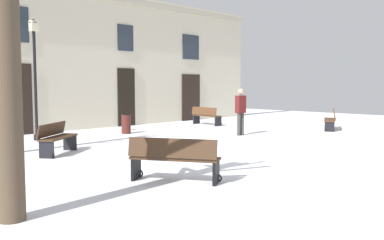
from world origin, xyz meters
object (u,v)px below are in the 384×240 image
object	(u,v)px
bench_near_lamp	(331,119)
bench_facing_shops	(206,116)
tree_right_of_center	(4,14)
person_by_shop_door	(241,109)
streetlamp	(35,67)
litter_bin	(126,124)
bench_back_to_back_left	(174,159)
bench_far_corner	(57,138)

from	to	relation	value
bench_near_lamp	bench_facing_shops	bearing A→B (deg)	-93.89
tree_right_of_center	person_by_shop_door	distance (m)	11.24
streetlamp	litter_bin	size ratio (longest dim) A/B	5.35
tree_right_of_center	person_by_shop_door	bearing A→B (deg)	21.01
streetlamp	bench_back_to_back_left	bearing A→B (deg)	-97.06
bench_far_corner	person_by_shop_door	world-z (taller)	person_by_shop_door
bench_far_corner	streetlamp	bearing A→B (deg)	37.41
bench_far_corner	bench_facing_shops	distance (m)	9.55
person_by_shop_door	streetlamp	bearing A→B (deg)	151.69
bench_facing_shops	person_by_shop_door	world-z (taller)	person_by_shop_door
bench_far_corner	bench_facing_shops	xyz separation A→B (m)	(9.14, 2.76, -0.01)
streetlamp	bench_far_corner	bearing A→B (deg)	-106.31
bench_facing_shops	litter_bin	bearing A→B (deg)	97.00
tree_right_of_center	streetlamp	world-z (taller)	tree_right_of_center
bench_facing_shops	bench_near_lamp	distance (m)	5.68
bench_back_to_back_left	bench_facing_shops	distance (m)	11.93
bench_far_corner	bench_back_to_back_left	xyz separation A→B (m)	(-0.06, -4.83, 0.02)
tree_right_of_center	bench_far_corner	world-z (taller)	tree_right_of_center
bench_facing_shops	bench_near_lamp	size ratio (longest dim) A/B	0.92
tree_right_of_center	bench_near_lamp	size ratio (longest dim) A/B	2.85
tree_right_of_center	streetlamp	xyz separation A→B (m)	(4.27, 8.16, -0.36)
streetlamp	bench_far_corner	distance (m)	3.95
person_by_shop_door	litter_bin	bearing A→B (deg)	133.33
tree_right_of_center	bench_far_corner	distance (m)	6.43
litter_bin	tree_right_of_center	bearing A→B (deg)	-135.36
bench_near_lamp	bench_back_to_back_left	bearing A→B (deg)	-15.23
bench_back_to_back_left	bench_near_lamp	size ratio (longest dim) A/B	0.96
streetlamp	bench_back_to_back_left	world-z (taller)	streetlamp
tree_right_of_center	bench_facing_shops	size ratio (longest dim) A/B	3.10
bench_far_corner	person_by_shop_door	size ratio (longest dim) A/B	0.87
bench_far_corner	bench_back_to_back_left	distance (m)	4.84
streetlamp	bench_back_to_back_left	size ratio (longest dim) A/B	2.31
streetlamp	litter_bin	distance (m)	4.04
litter_bin	person_by_shop_door	bearing A→B (deg)	-52.93
bench_back_to_back_left	bench_far_corner	bearing A→B (deg)	-30.46
streetlamp	litter_bin	world-z (taller)	streetlamp
person_by_shop_door	bench_near_lamp	bearing A→B (deg)	-12.74
bench_back_to_back_left	person_by_shop_door	xyz separation A→B (m)	(7.07, 3.87, 0.52)
bench_far_corner	bench_back_to_back_left	bearing A→B (deg)	-126.94
bench_facing_shops	bench_near_lamp	xyz separation A→B (m)	(2.23, -5.23, 0.00)
tree_right_of_center	streetlamp	distance (m)	9.21
tree_right_of_center	person_by_shop_door	xyz separation A→B (m)	(10.34, 3.97, -1.90)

